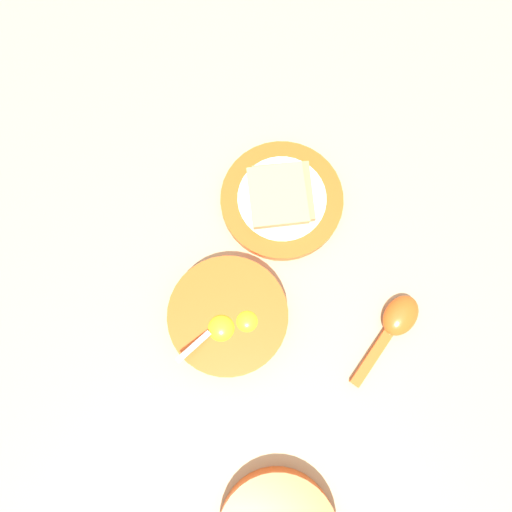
% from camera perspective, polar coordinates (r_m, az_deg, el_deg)
% --- Properties ---
extents(ground_plane, '(3.00, 3.00, 0.00)m').
position_cam_1_polar(ground_plane, '(0.68, 1.96, -9.52)').
color(ground_plane, tan).
extents(egg_bowl, '(0.16, 0.16, 0.07)m').
position_cam_1_polar(egg_bowl, '(0.66, -3.17, -6.94)').
color(egg_bowl, '#DB5119').
rests_on(egg_bowl, ground_plane).
extents(toast_plate, '(0.17, 0.17, 0.02)m').
position_cam_1_polar(toast_plate, '(0.71, 2.95, 6.40)').
color(toast_plate, '#DB5119').
rests_on(toast_plate, ground_plane).
extents(toast_sandwich, '(0.11, 0.12, 0.03)m').
position_cam_1_polar(toast_sandwich, '(0.68, 2.82, 7.03)').
color(toast_sandwich, tan).
rests_on(toast_sandwich, toast_plate).
extents(soup_spoon, '(0.07, 0.14, 0.03)m').
position_cam_1_polar(soup_spoon, '(0.69, 15.67, -7.36)').
color(soup_spoon, '#DB5119').
rests_on(soup_spoon, ground_plane).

